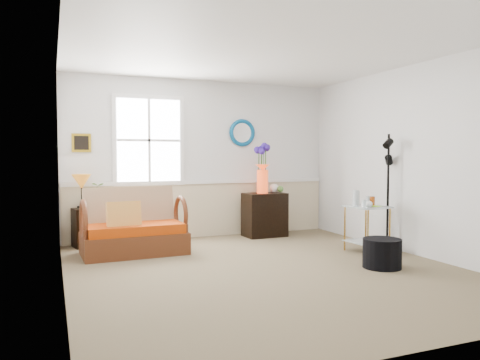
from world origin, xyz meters
name	(u,v)px	position (x,y,z in m)	size (l,w,h in m)	color
floor	(266,270)	(0.00, 0.00, 0.00)	(4.50, 5.00, 0.01)	#756348
ceiling	(267,48)	(0.00, 0.00, 2.60)	(4.50, 5.00, 0.01)	white
walls	(267,161)	(0.00, 0.00, 1.30)	(4.51, 5.01, 2.60)	silver
wainscot	(203,210)	(0.00, 2.48, 0.45)	(4.46, 0.02, 0.90)	beige
chair_rail	(203,182)	(0.00, 2.47, 0.92)	(4.46, 0.04, 0.06)	white
window	(149,140)	(-0.90, 2.47, 1.60)	(1.14, 0.06, 1.44)	white
picture	(81,143)	(-1.92, 2.48, 1.55)	(0.28, 0.03, 0.28)	gold
mirror	(242,133)	(0.70, 2.48, 1.75)	(0.47, 0.47, 0.07)	#046B9A
loveseat	(134,221)	(-1.30, 1.51, 0.45)	(1.39, 0.79, 0.91)	#491C0F
throw_pillow	(124,218)	(-1.46, 1.37, 0.52)	(0.45, 0.11, 0.45)	#C06A17
lamp_stand	(85,228)	(-1.90, 2.29, 0.29)	(0.32, 0.32, 0.58)	black
table_lamp	(82,191)	(-1.94, 2.28, 0.83)	(0.28, 0.28, 0.51)	#AC6117
potted_plant	(93,198)	(-1.78, 2.34, 0.72)	(0.34, 0.38, 0.30)	#4C7A31
cabinet	(265,215)	(0.97, 2.12, 0.36)	(0.68, 0.44, 0.73)	black
flower_vase	(262,169)	(0.92, 2.11, 1.13)	(0.24, 0.24, 0.81)	red
side_table	(367,229)	(1.77, 0.42, 0.32)	(0.51, 0.51, 0.65)	#B8822A
tabletop_items	(365,198)	(1.77, 0.47, 0.76)	(0.37, 0.37, 0.22)	silver
floor_lamp	(388,192)	(2.10, 0.40, 0.83)	(0.24, 0.24, 1.66)	black
ottoman	(382,253)	(1.35, -0.42, 0.18)	(0.46, 0.46, 0.35)	black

